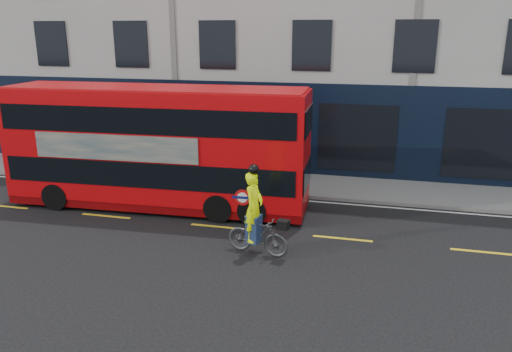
% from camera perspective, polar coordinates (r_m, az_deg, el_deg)
% --- Properties ---
extents(ground, '(120.00, 120.00, 0.00)m').
position_cam_1_polar(ground, '(16.66, -19.33, -6.14)').
color(ground, black).
rests_on(ground, ground).
extents(pavement, '(60.00, 3.00, 0.12)m').
position_cam_1_polar(pavement, '(22.02, -10.27, 0.14)').
color(pavement, slate).
rests_on(pavement, ground).
extents(kerb, '(60.00, 0.12, 0.13)m').
position_cam_1_polar(kerb, '(20.72, -11.94, -0.97)').
color(kerb, slate).
rests_on(kerb, ground).
extents(building_terrace, '(50.00, 10.07, 15.00)m').
position_cam_1_polar(building_terrace, '(27.20, -5.33, 19.21)').
color(building_terrace, '#B9B5AE').
rests_on(building_terrace, ground).
extents(road_edge_line, '(58.00, 0.10, 0.01)m').
position_cam_1_polar(road_edge_line, '(20.49, -12.29, -1.37)').
color(road_edge_line, silver).
rests_on(road_edge_line, ground).
extents(lane_dashes, '(58.00, 0.12, 0.01)m').
position_cam_1_polar(lane_dashes, '(17.84, -16.75, -4.40)').
color(lane_dashes, yellow).
rests_on(lane_dashes, ground).
extents(bus, '(10.68, 2.83, 4.27)m').
position_cam_1_polar(bus, '(17.77, -11.15, 3.28)').
color(bus, red).
rests_on(bus, ground).
extents(cyclist, '(1.90, 0.85, 2.62)m').
position_cam_1_polar(cyclist, '(14.01, 0.02, -5.51)').
color(cyclist, '#454849').
rests_on(cyclist, ground).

